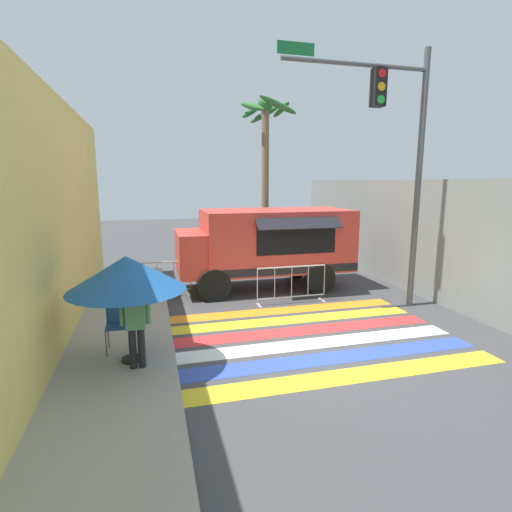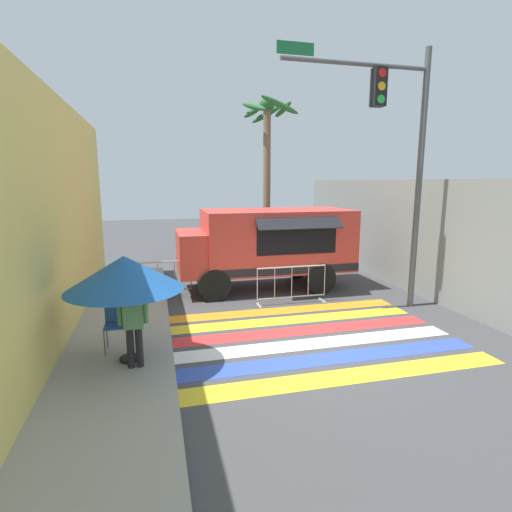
% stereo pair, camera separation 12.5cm
% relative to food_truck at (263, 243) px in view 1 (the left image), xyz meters
% --- Properties ---
extents(ground_plane, '(60.00, 60.00, 0.00)m').
position_rel_food_truck_xyz_m(ground_plane, '(-0.18, -4.56, -1.49)').
color(ground_plane, '#424244').
extents(sidewalk_left, '(4.40, 16.00, 0.14)m').
position_rel_food_truck_xyz_m(sidewalk_left, '(-5.32, -4.56, -1.42)').
color(sidewalk_left, '#99968E').
rests_on(sidewalk_left, ground_plane).
extents(building_left_facade, '(0.25, 16.00, 5.22)m').
position_rel_food_truck_xyz_m(building_left_facade, '(-5.34, -4.56, 1.12)').
color(building_left_facade, '#E5D166').
rests_on(building_left_facade, ground_plane).
extents(concrete_wall_right, '(0.20, 16.00, 3.48)m').
position_rel_food_truck_xyz_m(concrete_wall_right, '(4.41, -1.56, 0.24)').
color(concrete_wall_right, gray).
rests_on(concrete_wall_right, ground_plane).
extents(crosswalk_painted, '(6.40, 4.36, 0.01)m').
position_rel_food_truck_xyz_m(crosswalk_painted, '(-0.18, -4.24, -1.49)').
color(crosswalk_painted, yellow).
rests_on(crosswalk_painted, ground_plane).
extents(food_truck, '(5.46, 2.73, 2.54)m').
position_rel_food_truck_xyz_m(food_truck, '(0.00, 0.00, 0.00)').
color(food_truck, '#D13D33').
rests_on(food_truck, ground_plane).
extents(traffic_signal_pole, '(4.05, 0.29, 6.72)m').
position_rel_food_truck_xyz_m(traffic_signal_pole, '(2.74, -2.81, 2.98)').
color(traffic_signal_pole, '#515456').
rests_on(traffic_signal_pole, ground_plane).
extents(patio_umbrella, '(2.09, 2.09, 1.98)m').
position_rel_food_truck_xyz_m(patio_umbrella, '(-3.92, -4.80, 0.31)').
color(patio_umbrella, black).
rests_on(patio_umbrella, sidewalk_left).
extents(folding_chair, '(0.46, 0.46, 1.00)m').
position_rel_food_truck_xyz_m(folding_chair, '(-4.16, -4.19, -0.74)').
color(folding_chair, '#4C4C51').
rests_on(folding_chair, sidewalk_left).
extents(vendor_person, '(0.53, 0.21, 1.56)m').
position_rel_food_truck_xyz_m(vendor_person, '(-3.79, -5.12, -0.47)').
color(vendor_person, black).
rests_on(vendor_person, sidewalk_left).
extents(barricade_front, '(2.03, 0.44, 1.08)m').
position_rel_food_truck_xyz_m(barricade_front, '(0.32, -1.79, -0.96)').
color(barricade_front, '#B7BABF').
rests_on(barricade_front, ground_plane).
extents(barricade_side, '(1.97, 0.44, 1.08)m').
position_rel_food_truck_xyz_m(barricade_side, '(-3.33, -0.18, -0.96)').
color(barricade_side, '#B7BABF').
rests_on(barricade_side, ground_plane).
extents(palm_tree, '(2.20, 2.27, 6.73)m').
position_rel_food_truck_xyz_m(palm_tree, '(1.19, 3.86, 3.30)').
color(palm_tree, '#7A664C').
rests_on(palm_tree, ground_plane).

